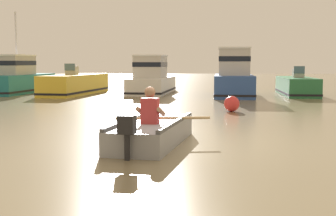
# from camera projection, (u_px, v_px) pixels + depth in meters

# --- Properties ---
(ground_plane) EXTENTS (120.00, 120.00, 0.00)m
(ground_plane) POSITION_uv_depth(u_px,v_px,m) (173.00, 141.00, 10.02)
(ground_plane) COLOR #7A6B4C
(rowboat_with_person) EXTENTS (2.00, 3.72, 1.19)m
(rowboat_with_person) POSITION_uv_depth(u_px,v_px,m) (153.00, 131.00, 9.64)
(rowboat_with_person) COLOR gray
(rowboat_with_person) RESTS_ON ground
(moored_boat_teal) EXTENTS (2.39, 6.07, 4.40)m
(moored_boat_teal) POSITION_uv_depth(u_px,v_px,m) (17.00, 79.00, 25.46)
(moored_boat_teal) COLOR #1E727A
(moored_boat_teal) RESTS_ON ground
(moored_boat_yellow) EXTENTS (2.43, 6.36, 1.61)m
(moored_boat_yellow) POSITION_uv_depth(u_px,v_px,m) (75.00, 85.00, 24.69)
(moored_boat_yellow) COLOR gold
(moored_boat_yellow) RESTS_ON ground
(moored_boat_white) EXTENTS (2.36, 5.73, 2.06)m
(moored_boat_white) POSITION_uv_depth(u_px,v_px,m) (152.00, 79.00, 25.39)
(moored_boat_white) COLOR white
(moored_boat_white) RESTS_ON ground
(moored_boat_blue) EXTENTS (2.16, 5.27, 2.39)m
(moored_boat_blue) POSITION_uv_depth(u_px,v_px,m) (234.00, 78.00, 23.12)
(moored_boat_blue) COLOR #2D519E
(moored_boat_blue) RESTS_ON ground
(moored_boat_green) EXTENTS (1.76, 5.09, 1.48)m
(moored_boat_green) POSITION_uv_depth(u_px,v_px,m) (297.00, 87.00, 23.90)
(moored_boat_green) COLOR #287042
(moored_boat_green) RESTS_ON ground
(mooring_buoy) EXTENTS (0.53, 0.53, 0.53)m
(mooring_buoy) POSITION_uv_depth(u_px,v_px,m) (232.00, 104.00, 15.90)
(mooring_buoy) COLOR red
(mooring_buoy) RESTS_ON ground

